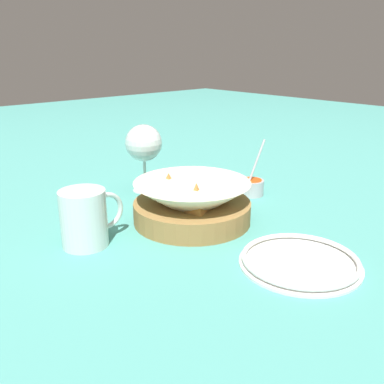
% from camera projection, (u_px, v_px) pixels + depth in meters
% --- Properties ---
extents(ground_plane, '(4.00, 4.00, 0.00)m').
position_uv_depth(ground_plane, '(179.00, 226.00, 0.83)').
color(ground_plane, teal).
extents(food_basket, '(0.23, 0.23, 0.10)m').
position_uv_depth(food_basket, '(192.00, 204.00, 0.84)').
color(food_basket, olive).
rests_on(food_basket, ground_plane).
extents(sauce_cup, '(0.07, 0.06, 0.13)m').
position_uv_depth(sauce_cup, '(251.00, 186.00, 1.00)').
color(sauce_cup, '#B7B7BC').
rests_on(sauce_cup, ground_plane).
extents(wine_glass, '(0.09, 0.09, 0.16)m').
position_uv_depth(wine_glass, '(144.00, 145.00, 1.00)').
color(wine_glass, silver).
rests_on(wine_glass, ground_plane).
extents(beer_mug, '(0.12, 0.08, 0.10)m').
position_uv_depth(beer_mug, '(85.00, 220.00, 0.74)').
color(beer_mug, silver).
rests_on(beer_mug, ground_plane).
extents(side_plate, '(0.19, 0.19, 0.01)m').
position_uv_depth(side_plate, '(300.00, 261.00, 0.68)').
color(side_plate, white).
rests_on(side_plate, ground_plane).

